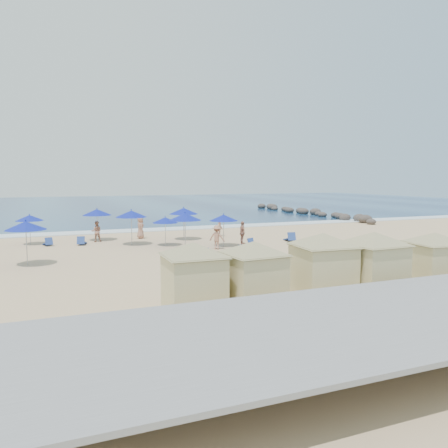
{
  "coord_description": "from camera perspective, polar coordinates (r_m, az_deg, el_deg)",
  "views": [
    {
      "loc": [
        -7.5,
        -23.96,
        4.76
      ],
      "look_at": [
        3.35,
        3.0,
        1.71
      ],
      "focal_mm": 35.0,
      "sensor_mm": 36.0,
      "label": 1
    }
  ],
  "objects": [
    {
      "name": "umbrella_6",
      "position": [
        29.23,
        -5.11,
        0.95
      ],
      "size": [
        2.23,
        2.23,
        2.53
      ],
      "color": "#A5A8AD",
      "rests_on": "ground"
    },
    {
      "name": "surf_line",
      "position": [
        40.44,
        -11.09,
        -0.82
      ],
      "size": [
        160.0,
        2.5,
        0.08
      ],
      "primitive_type": "cube",
      "color": "white",
      "rests_on": "ground"
    },
    {
      "name": "beachgoer_4",
      "position": [
        35.16,
        -10.87,
        -0.44
      ],
      "size": [
        0.6,
        0.89,
        1.77
      ],
      "primitive_type": "imported",
      "rotation": [
        0.0,
        0.0,
        1.61
      ],
      "color": "#B07862",
      "rests_on": "ground"
    },
    {
      "name": "beach_chair_1",
      "position": [
        33.32,
        -22.01,
        -2.28
      ],
      "size": [
        0.75,
        1.22,
        0.62
      ],
      "color": "navy",
      "rests_on": "ground"
    },
    {
      "name": "beach_chair_2",
      "position": [
        32.9,
        -18.11,
        -2.22
      ],
      "size": [
        0.79,
        1.29,
        0.66
      ],
      "color": "navy",
      "rests_on": "ground"
    },
    {
      "name": "umbrella_9",
      "position": [
        33.92,
        -5.3,
        1.7
      ],
      "size": [
        2.26,
        2.26,
        2.57
      ],
      "color": "#A5A8AD",
      "rests_on": "ground"
    },
    {
      "name": "cabana_0",
      "position": [
        15.83,
        -3.98,
        -5.67
      ],
      "size": [
        4.35,
        4.35,
        2.73
      ],
      "color": "beige",
      "rests_on": "ground"
    },
    {
      "name": "beach_chair_4",
      "position": [
        30.49,
        3.13,
        -2.57
      ],
      "size": [
        0.88,
        1.28,
        0.65
      ],
      "color": "navy",
      "rests_on": "ground"
    },
    {
      "name": "umbrella_2",
      "position": [
        34.25,
        -24.07,
        0.73
      ],
      "size": [
        1.95,
        1.95,
        2.22
      ],
      "color": "#A5A8AD",
      "rests_on": "ground"
    },
    {
      "name": "ground",
      "position": [
        25.55,
        -4.48,
        -4.76
      ],
      "size": [
        160.0,
        160.0,
        0.0
      ],
      "primitive_type": "plane",
      "color": "tan",
      "rests_on": "ground"
    },
    {
      "name": "cabana_4",
      "position": [
        21.25,
        25.76,
        -3.39
      ],
      "size": [
        4.21,
        4.21,
        2.65
      ],
      "color": "beige",
      "rests_on": "ground"
    },
    {
      "name": "beach_chair_3",
      "position": [
        26.12,
        -2.74,
        -4.0
      ],
      "size": [
        0.69,
        1.25,
        0.65
      ],
      "color": "navy",
      "rests_on": "ground"
    },
    {
      "name": "cabana_2",
      "position": [
        17.97,
        12.81,
        -4.18
      ],
      "size": [
        4.53,
        4.53,
        2.85
      ],
      "color": "beige",
      "rests_on": "ground"
    },
    {
      "name": "beachgoer_2",
      "position": [
        31.54,
        2.43,
        -1.15
      ],
      "size": [
        0.56,
        1.03,
        1.67
      ],
      "primitive_type": "imported",
      "rotation": [
        0.0,
        0.0,
        1.41
      ],
      "color": "#B07862",
      "rests_on": "ground"
    },
    {
      "name": "rock_jetty",
      "position": [
        58.3,
        10.86,
        1.57
      ],
      "size": [
        2.56,
        26.66,
        0.96
      ],
      "color": "#322B29",
      "rests_on": "ground"
    },
    {
      "name": "umbrella_3",
      "position": [
        26.12,
        -24.48,
        -0.2
      ],
      "size": [
        2.21,
        2.21,
        2.52
      ],
      "color": "#A5A8AD",
      "rests_on": "ground"
    },
    {
      "name": "beachgoer_5",
      "position": [
        29.32,
        -0.93,
        -1.73
      ],
      "size": [
        1.2,
        1.15,
        1.63
      ],
      "primitive_type": "imported",
      "rotation": [
        0.0,
        0.0,
        2.43
      ],
      "color": "#B07862",
      "rests_on": "ground"
    },
    {
      "name": "umbrella_4",
      "position": [
        34.7,
        -16.25,
        1.49
      ],
      "size": [
        2.21,
        2.21,
        2.51
      ],
      "color": "#A5A8AD",
      "rests_on": "ground"
    },
    {
      "name": "cabana_3",
      "position": [
        18.9,
        18.96,
        -3.86
      ],
      "size": [
        4.53,
        4.53,
        2.85
      ],
      "color": "beige",
      "rests_on": "ground"
    },
    {
      "name": "beachgoer_3",
      "position": [
        35.85,
        -0.49,
        -0.35
      ],
      "size": [
        1.07,
        1.18,
        1.59
      ],
      "primitive_type": "imported",
      "rotation": [
        0.0,
        0.0,
        0.97
      ],
      "color": "#B07862",
      "rests_on": "ground"
    },
    {
      "name": "umbrella_5",
      "position": [
        31.83,
        -12.02,
        1.31
      ],
      "size": [
        2.26,
        2.26,
        2.57
      ],
      "color": "#A5A8AD",
      "rests_on": "ground"
    },
    {
      "name": "cabana_1",
      "position": [
        16.41,
        3.89,
        -5.37
      ],
      "size": [
        4.24,
        4.24,
        2.67
      ],
      "color": "beige",
      "rests_on": "ground"
    },
    {
      "name": "ocean",
      "position": [
        79.45,
        -16.48,
        2.34
      ],
      "size": [
        160.0,
        80.0,
        0.06
      ],
      "primitive_type": "cube",
      "color": "navy",
      "rests_on": "ground"
    },
    {
      "name": "beachgoer_1",
      "position": [
        34.12,
        -16.32,
        -0.94
      ],
      "size": [
        0.83,
        0.69,
        1.56
      ],
      "primitive_type": "imported",
      "rotation": [
        0.0,
        0.0,
        3.01
      ],
      "color": "#B07862",
      "rests_on": "ground"
    },
    {
      "name": "trash_bin",
      "position": [
        23.7,
        4.75,
        -4.69
      ],
      "size": [
        0.98,
        0.98,
        0.75
      ],
      "primitive_type": "cube",
      "rotation": [
        0.0,
        0.0,
        -0.39
      ],
      "color": "black",
      "rests_on": "ground"
    },
    {
      "name": "umbrella_8",
      "position": [
        30.47,
        -0.06,
        0.83
      ],
      "size": [
        2.04,
        2.04,
        2.32
      ],
      "color": "#A5A8AD",
      "rests_on": "ground"
    },
    {
      "name": "umbrella_7",
      "position": [
        31.05,
        -7.69,
        0.51
      ],
      "size": [
        1.84,
        1.84,
        2.1
      ],
      "color": "#A5A8AD",
      "rests_on": "ground"
    },
    {
      "name": "seawall",
      "position": [
        13.51,
        13.33,
        -11.88
      ],
      "size": [
        160.0,
        6.1,
        1.22
      ],
      "color": "gray",
      "rests_on": "ground"
    },
    {
      "name": "beach_chair_5",
      "position": [
        33.38,
        8.63,
        -1.82
      ],
      "size": [
        0.86,
        1.43,
        0.74
      ],
      "color": "navy",
      "rests_on": "ground"
    }
  ]
}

